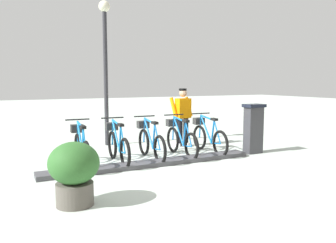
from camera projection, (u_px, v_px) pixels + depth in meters
ground_plane at (153, 165)px, 7.59m from camera, size 60.00×60.00×0.00m
dock_rail_base at (153, 163)px, 7.58m from camera, size 0.44×4.92×0.10m
payment_kiosk at (253, 128)px, 8.84m from camera, size 0.36×0.52×1.28m
bike_docked_0 at (208, 136)px, 8.92m from camera, size 1.72×0.54×1.02m
bike_docked_1 at (180, 139)px, 8.55m from camera, size 1.72×0.54×1.02m
bike_docked_2 at (150, 141)px, 8.19m from camera, size 1.72×0.54×1.02m
bike_docked_3 at (117, 144)px, 7.82m from camera, size 1.72×0.54×1.02m
bike_docked_4 at (81, 147)px, 7.46m from camera, size 1.72×0.54×1.02m
worker_near_rack at (183, 115)px, 9.75m from camera, size 0.48×0.64×1.66m
lamp_post at (105, 52)px, 9.71m from camera, size 0.32×0.32×4.11m
planter_bush at (74, 170)px, 5.10m from camera, size 0.76×0.76×0.97m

